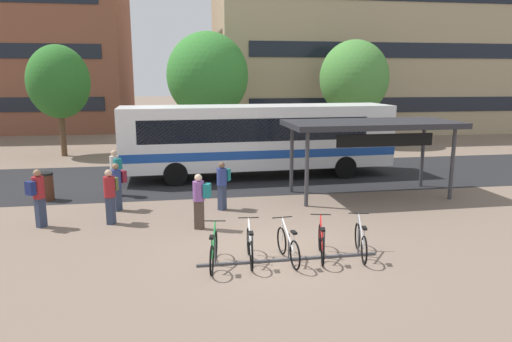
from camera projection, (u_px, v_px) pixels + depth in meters
ground at (270, 253)px, 11.93m from camera, size 200.00×200.00×0.00m
bus_lane_asphalt at (230, 177)px, 20.98m from camera, size 80.00×7.20×0.01m
city_bus at (259, 138)px, 20.85m from camera, size 12.11×2.99×3.20m
bike_rack at (289, 257)px, 11.45m from camera, size 4.53×0.13×0.70m
parked_bicycle_green_0 at (214, 251)px, 11.05m from camera, size 0.52×1.71×0.99m
parked_bicycle_white_1 at (250, 247)px, 11.31m from camera, size 0.52×1.72×0.99m
parked_bicycle_white_2 at (288, 246)px, 11.36m from camera, size 0.52×1.72×0.99m
parked_bicycle_red_3 at (321, 243)px, 11.58m from camera, size 0.59×1.69×0.99m
parked_bicycle_silver_4 at (361, 242)px, 11.68m from camera, size 0.57×1.69×0.99m
transit_shelter at (372, 126)px, 17.21m from camera, size 6.36×2.97×2.83m
commuter_teal_pack_0 at (200, 198)px, 13.68m from camera, size 0.59×0.47×1.67m
commuter_maroon_pack_1 at (117, 183)px, 15.61m from camera, size 0.59×0.58×1.63m
commuter_teal_pack_2 at (115, 170)px, 17.54m from camera, size 0.55×0.60×1.75m
commuter_olive_pack_3 at (110, 193)px, 14.18m from camera, size 0.46×0.59×1.71m
commuter_teal_pack_4 at (222, 182)px, 15.70m from camera, size 0.57×0.60×1.66m
commuter_navy_pack_5 at (38, 194)px, 13.81m from camera, size 0.56×0.60×1.77m
trash_bin at (46, 186)px, 16.97m from camera, size 0.55×0.55×1.03m
street_tree_0 at (208, 76)px, 28.62m from camera, size 5.00×5.00×7.17m
street_tree_1 at (59, 82)px, 25.81m from camera, size 3.39×3.39×6.20m
street_tree_2 at (354, 78)px, 30.28m from camera, size 4.47×4.47×6.81m
building_left_wing at (3, 11)px, 39.12m from camera, size 19.70×12.18×19.80m
building_right_wing at (381, 11)px, 39.25m from camera, size 27.73×11.86×19.86m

